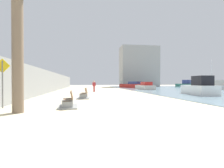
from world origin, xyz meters
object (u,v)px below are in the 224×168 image
person_walking (94,85)px  boat_far_right (145,87)px  bench_near (68,103)px  bench_far (84,96)px  boat_distant (185,84)px  boat_far_left (217,86)px  boat_nearest (212,85)px  pedestrian_sign (2,77)px  boat_outer (132,85)px  boat_mid_bay (199,88)px

person_walking → boat_far_right: 12.63m
bench_near → bench_far: bearing=80.8°
bench_far → boat_distant: bearing=47.6°
boat_far_left → boat_far_right: size_ratio=1.28×
boat_far_left → boat_distant: bearing=74.8°
boat_nearest → pedestrian_sign: (-35.72, -27.62, 1.08)m
person_walking → boat_far_right: person_walking is taller
bench_near → boat_nearest: (32.00, 27.76, 0.47)m
person_walking → pedestrian_sign: size_ratio=0.60×
bench_near → bench_far: size_ratio=0.99×
boat_far_left → boat_distant: boat_distant is taller
pedestrian_sign → boat_far_left: bearing=33.1°
pedestrian_sign → boat_outer: bearing=62.6°
pedestrian_sign → boat_far_right: bearing=53.6°
bench_far → boat_far_left: boat_far_left is taller
boat_far_right → boat_outer: 9.53m
bench_far → pedestrian_sign: 7.28m
boat_mid_bay → pedestrian_sign: 19.55m
boat_far_left → pedestrian_sign: size_ratio=2.65×
bench_near → boat_distant: boat_distant is taller
person_walking → boat_far_left: 25.10m
boat_distant → pedestrian_sign: pedestrian_sign is taller
boat_mid_bay → pedestrian_sign: pedestrian_sign is taller
person_walking → boat_mid_bay: bearing=-34.6°
boat_mid_bay → bench_far: bearing=-170.6°
boat_far_left → boat_nearest: (4.89, 7.55, -0.02)m
person_walking → boat_mid_bay: boat_mid_bay is taller
bench_far → boat_far_right: boat_far_right is taller
boat_far_left → bench_far: bearing=-150.8°
bench_far → boat_mid_bay: boat_mid_bay is taller
bench_near → pedestrian_sign: (-3.72, 0.14, 1.55)m
bench_far → boat_outer: boat_outer is taller
boat_far_left → bench_near: bearing=-143.3°
person_walking → boat_nearest: 31.90m
boat_nearest → boat_mid_bay: boat_nearest is taller
bench_far → person_walking: person_walking is taller
boat_nearest → boat_outer: 19.60m
person_walking → boat_mid_bay: 14.45m
person_walking → boat_outer: bearing=57.1°
boat_nearest → pedestrian_sign: size_ratio=2.41×
boat_mid_bay → bench_near: bearing=-151.5°
person_walking → boat_mid_bay: (11.89, -8.20, -0.17)m
bench_near → person_walking: size_ratio=1.25×
bench_near → boat_outer: 34.81m
bench_far → boat_mid_bay: size_ratio=0.41×
person_walking → bench_far: bearing=-98.1°
boat_far_right → boat_nearest: size_ratio=0.85×
bench_near → bench_far: (0.90, 5.55, 0.00)m
boat_nearest → boat_outer: bearing=166.6°
boat_far_right → bench_far: bearing=-125.1°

